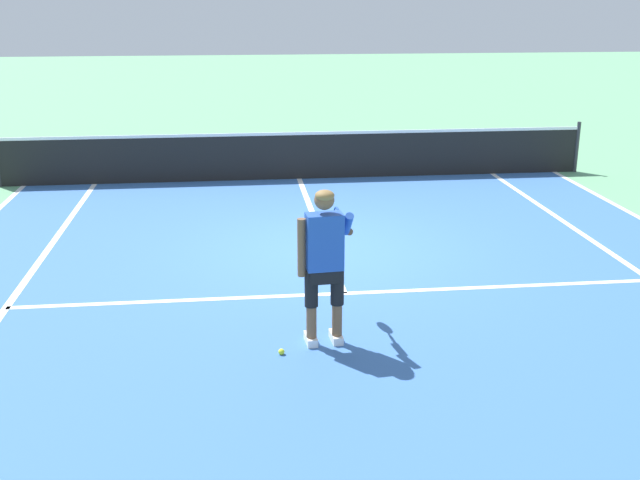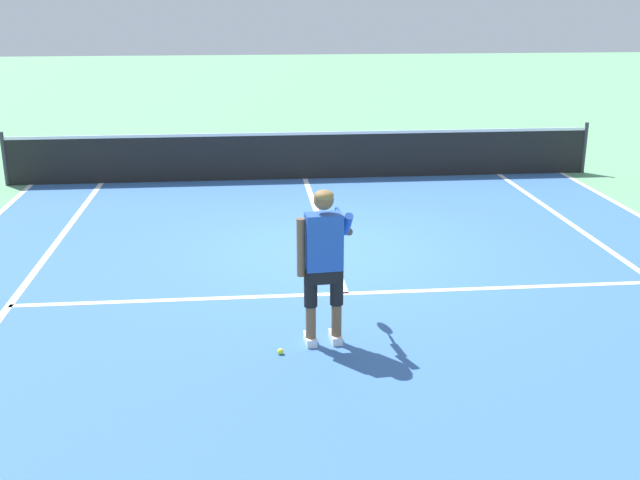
# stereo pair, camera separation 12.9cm
# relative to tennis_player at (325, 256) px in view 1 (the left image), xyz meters

# --- Properties ---
(ground_plane) EXTENTS (80.00, 80.00, 0.00)m
(ground_plane) POSITION_rel_tennis_player_xyz_m (0.41, 3.12, -0.99)
(ground_plane) COLOR #609E70
(court_inner_surface) EXTENTS (10.98, 11.01, 0.00)m
(court_inner_surface) POSITION_rel_tennis_player_xyz_m (0.41, 2.48, -0.99)
(court_inner_surface) COLOR #3866A8
(court_inner_surface) RESTS_ON ground
(line_service) EXTENTS (8.23, 0.10, 0.01)m
(line_service) POSITION_rel_tennis_player_xyz_m (0.41, 1.38, -0.99)
(line_service) COLOR white
(line_service) RESTS_ON ground
(line_centre_service) EXTENTS (0.10, 6.40, 0.01)m
(line_centre_service) POSITION_rel_tennis_player_xyz_m (0.41, 4.58, -0.99)
(line_centre_service) COLOR white
(line_centre_service) RESTS_ON ground
(line_singles_left) EXTENTS (0.10, 10.61, 0.01)m
(line_singles_left) POSITION_rel_tennis_player_xyz_m (-3.70, 2.48, -0.99)
(line_singles_left) COLOR white
(line_singles_left) RESTS_ON ground
(line_singles_right) EXTENTS (0.10, 10.61, 0.01)m
(line_singles_right) POSITION_rel_tennis_player_xyz_m (4.53, 2.48, -0.99)
(line_singles_right) COLOR white
(line_singles_right) RESTS_ON ground
(tennis_net) EXTENTS (11.96, 0.08, 1.07)m
(tennis_net) POSITION_rel_tennis_player_xyz_m (0.41, 7.78, -0.49)
(tennis_net) COLOR #333338
(tennis_net) RESTS_ON ground
(tennis_player) EXTENTS (0.62, 1.15, 1.71)m
(tennis_player) POSITION_rel_tennis_player_xyz_m (0.00, 0.00, 0.00)
(tennis_player) COLOR white
(tennis_player) RESTS_ON ground
(tennis_ball_near_feet) EXTENTS (0.07, 0.07, 0.07)m
(tennis_ball_near_feet) POSITION_rel_tennis_player_xyz_m (-0.48, -0.24, -0.96)
(tennis_ball_near_feet) COLOR #CCE02D
(tennis_ball_near_feet) RESTS_ON ground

